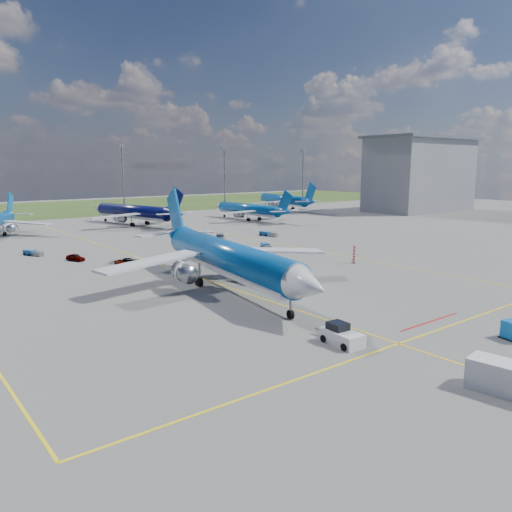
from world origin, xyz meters
TOP-DOWN VIEW (x-y plane):
  - ground at (0.00, 0.00)m, footprint 400.00×400.00m
  - taxiway_lines at (0.17, 27.70)m, footprint 60.25×160.00m
  - floodlight_masts at (10.00, 110.00)m, footprint 202.20×0.50m
  - terminal_building at (120.00, 60.00)m, footprint 42.00×22.00m
  - warning_post at (26.00, 8.00)m, footprint 0.50×0.50m
  - bg_jet_n at (20.31, 81.53)m, footprint 38.34×45.49m
  - bg_jet_ne at (52.62, 72.14)m, footprint 29.19×37.02m
  - bg_jet_ene at (84.17, 92.69)m, footprint 36.37×44.19m
  - main_airliner at (-0.33, 6.69)m, footprint 41.84×50.88m
  - pushback_tug at (-4.15, -16.79)m, footprint 2.35×5.67m
  - service_van at (-2.40, -30.80)m, footprint 2.99×5.39m
  - service_car_a at (-9.76, 38.41)m, footprint 2.70×3.85m
  - service_car_b at (-4.39, 28.45)m, footprint 5.14×3.34m
  - service_car_c at (22.49, 42.47)m, footprint 4.35×5.31m
  - baggage_tug_w at (23.93, 28.57)m, footprint 2.86×4.44m
  - baggage_tug_c at (-14.09, 48.40)m, footprint 2.71×4.31m
  - baggage_tug_e at (35.26, 41.89)m, footprint 2.18×4.71m

SIDE VIEW (x-z plane):
  - ground at x=0.00m, z-range 0.00..0.00m
  - bg_jet_n at x=20.31m, z-range -5.21..5.21m
  - bg_jet_ne at x=52.62m, z-range -4.63..4.63m
  - bg_jet_ene at x=84.17m, z-range -5.21..5.21m
  - main_airliner at x=-0.33m, z-range -6.01..6.01m
  - taxiway_lines at x=0.17m, z-range 0.00..0.02m
  - baggage_tug_c at x=-14.09m, z-range -0.03..0.92m
  - baggage_tug_w at x=23.93m, z-range -0.03..0.95m
  - baggage_tug_e at x=35.26m, z-range -0.03..0.99m
  - service_car_a at x=-9.76m, z-range 0.00..1.22m
  - service_car_b at x=-4.39m, z-range 0.00..1.32m
  - service_car_c at x=22.49m, z-range 0.00..1.45m
  - pushback_tug at x=-4.15m, z-range -0.18..1.72m
  - service_van at x=-2.40m, z-range 0.00..2.25m
  - warning_post at x=26.00m, z-range 0.00..3.00m
  - floodlight_masts at x=10.00m, z-range 1.21..23.91m
  - terminal_building at x=120.00m, z-range 0.07..26.07m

